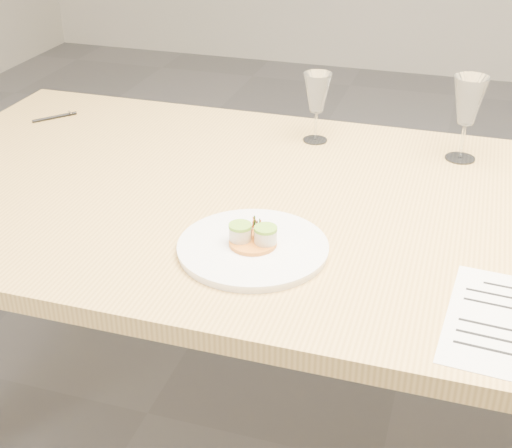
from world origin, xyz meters
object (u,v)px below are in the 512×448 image
(dinner_plate, at_px, (253,246))
(ballpoint_pen, at_px, (55,117))
(dining_table, at_px, (407,243))
(wine_glass_0, at_px, (317,94))
(wine_glass_1, at_px, (468,102))

(dinner_plate, distance_m, ballpoint_pen, 0.91)
(dining_table, relative_size, ballpoint_pen, 23.33)
(wine_glass_0, bearing_deg, wine_glass_1, -1.26)
(wine_glass_0, height_order, wine_glass_1, wine_glass_1)
(wine_glass_1, bearing_deg, dining_table, -103.76)
(dining_table, distance_m, wine_glass_0, 0.49)
(ballpoint_pen, bearing_deg, wine_glass_1, -47.45)
(dining_table, distance_m, wine_glass_1, 0.41)
(dinner_plate, relative_size, wine_glass_0, 1.62)
(dining_table, height_order, wine_glass_0, wine_glass_0)
(wine_glass_0, bearing_deg, ballpoint_pen, -175.42)
(dining_table, xyz_separation_m, wine_glass_1, (0.08, 0.33, 0.21))
(wine_glass_1, bearing_deg, ballpoint_pen, -177.36)
(dinner_plate, bearing_deg, dining_table, 40.89)
(dining_table, relative_size, wine_glass_0, 13.30)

